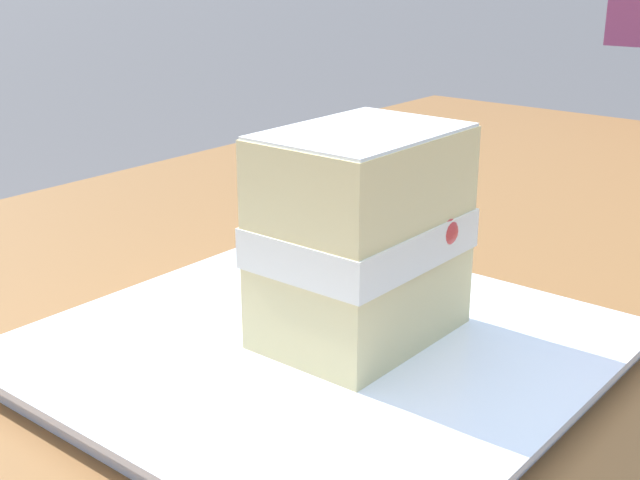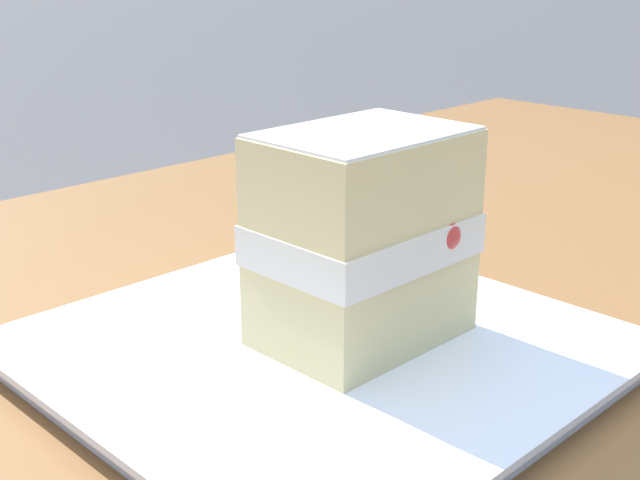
% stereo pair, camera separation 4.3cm
% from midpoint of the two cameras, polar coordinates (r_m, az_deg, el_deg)
% --- Properties ---
extents(dessert_plate, '(0.27, 0.27, 0.02)m').
position_cam_midpoint_polar(dessert_plate, '(0.45, 2.73, -7.62)').
color(dessert_plate, white).
rests_on(dessert_plate, patio_table).
extents(cake_slice, '(0.11, 0.08, 0.11)m').
position_cam_midpoint_polar(cake_slice, '(0.43, 5.75, 0.13)').
color(cake_slice, '#EAD18C').
rests_on(cake_slice, dessert_plate).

